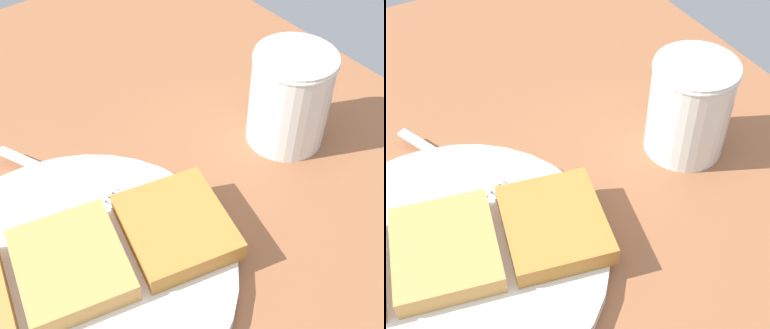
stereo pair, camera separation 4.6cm
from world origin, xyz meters
TOP-DOWN VIEW (x-y plane):
  - plate at (5.73, 3.34)cm, footprint 26.30×26.30cm
  - toast_slice_middle at (5.73, 3.34)cm, footprint 10.06×10.99cm
  - toast_slice_right at (14.45, 1.31)cm, footprint 10.06×10.99cm
  - fork at (10.42, 11.39)cm, footprint 7.71×15.24cm
  - syrup_jar at (31.16, 5.38)cm, footprint 7.99×7.99cm

SIDE VIEW (x-z plane):
  - plate at x=5.73cm, z-range 2.64..3.90cm
  - fork at x=10.42cm, z-range 3.81..4.17cm
  - toast_slice_middle at x=5.73cm, z-range 3.81..5.65cm
  - toast_slice_right at x=14.45cm, z-range 3.81..5.65cm
  - syrup_jar at x=31.16cm, z-range 2.05..11.87cm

